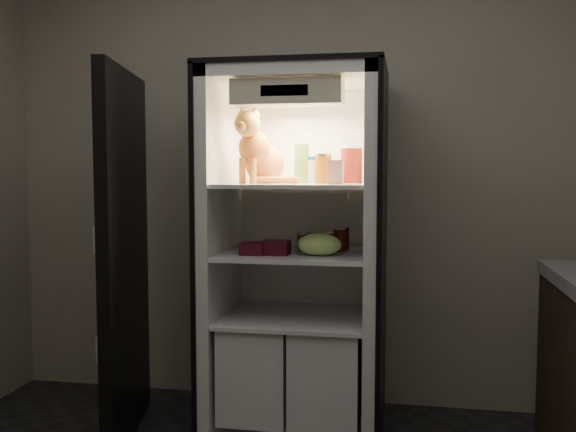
# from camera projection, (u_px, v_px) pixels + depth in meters

# --- Properties ---
(room_shell) EXTENTS (3.60, 3.60, 3.60)m
(room_shell) POSITION_uv_depth(u_px,v_px,m) (220.00, 84.00, 1.92)
(room_shell) COLOR white
(room_shell) RESTS_ON floor
(refrigerator) EXTENTS (0.90, 0.72, 1.88)m
(refrigerator) POSITION_uv_depth(u_px,v_px,m) (297.00, 278.00, 3.34)
(refrigerator) COLOR white
(refrigerator) RESTS_ON floor
(fridge_door) EXTENTS (0.24, 0.86, 1.85)m
(fridge_door) POSITION_uv_depth(u_px,v_px,m) (124.00, 258.00, 3.22)
(fridge_door) COLOR black
(fridge_door) RESTS_ON floor
(tabby_cat) EXTENTS (0.33, 0.39, 0.39)m
(tabby_cat) POSITION_uv_depth(u_px,v_px,m) (260.00, 154.00, 3.26)
(tabby_cat) COLOR orange
(tabby_cat) RESTS_ON refrigerator
(parmesan_shaker) EXTENTS (0.08, 0.08, 0.20)m
(parmesan_shaker) POSITION_uv_depth(u_px,v_px,m) (302.00, 163.00, 3.29)
(parmesan_shaker) COLOR green
(parmesan_shaker) RESTS_ON refrigerator
(mayo_tub) EXTENTS (0.10, 0.10, 0.14)m
(mayo_tub) POSITION_uv_depth(u_px,v_px,m) (309.00, 170.00, 3.32)
(mayo_tub) COLOR white
(mayo_tub) RESTS_ON refrigerator
(salsa_jar) EXTENTS (0.08, 0.08, 0.15)m
(salsa_jar) POSITION_uv_depth(u_px,v_px,m) (323.00, 168.00, 3.21)
(salsa_jar) COLOR maroon
(salsa_jar) RESTS_ON refrigerator
(pepper_jar) EXTENTS (0.11, 0.11, 0.19)m
(pepper_jar) POSITION_uv_depth(u_px,v_px,m) (351.00, 164.00, 3.29)
(pepper_jar) COLOR #A12C15
(pepper_jar) RESTS_ON refrigerator
(cream_carton) EXTENTS (0.07, 0.07, 0.12)m
(cream_carton) POSITION_uv_depth(u_px,v_px,m) (336.00, 172.00, 3.07)
(cream_carton) COLOR silver
(cream_carton) RESTS_ON refrigerator
(soda_can_a) EXTENTS (0.07, 0.07, 0.12)m
(soda_can_a) POSITION_uv_depth(u_px,v_px,m) (343.00, 238.00, 3.36)
(soda_can_a) COLOR black
(soda_can_a) RESTS_ON refrigerator
(soda_can_b) EXTENTS (0.06, 0.06, 0.12)m
(soda_can_b) POSITION_uv_depth(u_px,v_px,m) (340.00, 240.00, 3.28)
(soda_can_b) COLOR black
(soda_can_b) RESTS_ON refrigerator
(soda_can_c) EXTENTS (0.06, 0.06, 0.11)m
(soda_can_c) POSITION_uv_depth(u_px,v_px,m) (328.00, 243.00, 3.17)
(soda_can_c) COLOR black
(soda_can_c) RESTS_ON refrigerator
(condiment_jar) EXTENTS (0.07, 0.07, 0.10)m
(condiment_jar) POSITION_uv_depth(u_px,v_px,m) (304.00, 241.00, 3.30)
(condiment_jar) COLOR #4E3216
(condiment_jar) RESTS_ON refrigerator
(grape_bag) EXTENTS (0.22, 0.16, 0.11)m
(grape_bag) POSITION_uv_depth(u_px,v_px,m) (319.00, 244.00, 3.13)
(grape_bag) COLOR #97C45B
(grape_bag) RESTS_ON refrigerator
(berry_box_left) EXTENTS (0.12, 0.12, 0.06)m
(berry_box_left) POSITION_uv_depth(u_px,v_px,m) (253.00, 248.00, 3.17)
(berry_box_left) COLOR #4F0D1B
(berry_box_left) RESTS_ON refrigerator
(berry_box_right) EXTENTS (0.13, 0.13, 0.07)m
(berry_box_right) POSITION_uv_depth(u_px,v_px,m) (276.00, 248.00, 3.17)
(berry_box_right) COLOR #4F0D1B
(berry_box_right) RESTS_ON refrigerator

